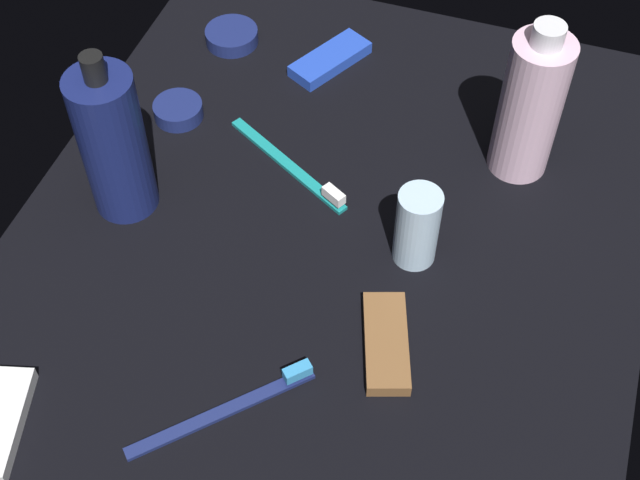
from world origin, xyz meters
TOP-DOWN VIEW (x-y plane):
  - ground_plane at (0.00, 0.00)cm, footprint 84.00×64.00cm
  - lotion_bottle at (-0.82, -21.83)cm, footprint 6.66×6.66cm
  - bodywash_bottle at (-19.35, 16.30)cm, footprint 6.46×6.46cm
  - deodorant_stick at (-3.44, 8.81)cm, footprint 4.35×4.35cm
  - toothbrush_navy at (18.34, -1.99)cm, footprint 13.67×13.49cm
  - toothbrush_teal at (-10.36, -6.47)cm, footprint 9.87×16.28cm
  - snack_bar_brown at (7.89, 9.14)cm, footprint 11.13×7.11cm
  - snack_bar_blue at (-28.37, -8.22)cm, footprint 11.07×8.39cm
  - cream_tin_left at (-14.27, -21.92)cm, footprint 5.65×5.65cm
  - cream_tin_right at (-28.48, -21.08)cm, footprint 6.51×6.51cm

SIDE VIEW (x-z plane):
  - ground_plane at x=0.00cm, z-range -1.20..0.00cm
  - toothbrush_navy at x=18.34cm, z-range -0.44..1.66cm
  - toothbrush_teal at x=-10.36cm, z-range -0.44..1.66cm
  - snack_bar_brown at x=7.89cm, z-range 0.00..1.50cm
  - snack_bar_blue at x=-28.37cm, z-range 0.00..1.50cm
  - cream_tin_right at x=-28.48cm, z-range 0.00..1.78cm
  - cream_tin_left at x=-14.27cm, z-range 0.00..1.83cm
  - deodorant_stick at x=-3.44cm, z-range 0.00..8.94cm
  - bodywash_bottle at x=-19.35cm, z-range -0.80..17.89cm
  - lotion_bottle at x=-0.82cm, z-range -1.23..18.43cm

